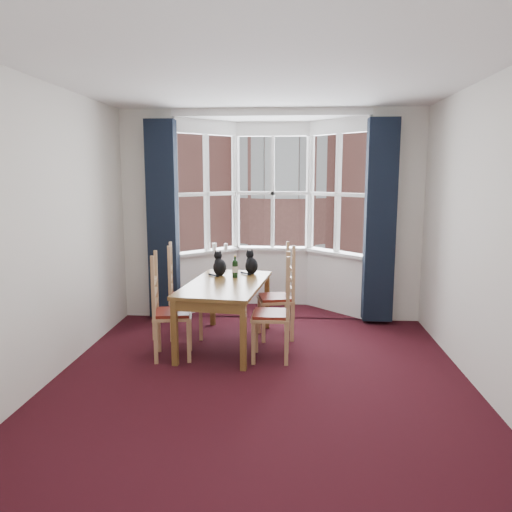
# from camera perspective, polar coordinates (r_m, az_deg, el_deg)

# --- Properties ---
(floor) EXTENTS (4.50, 4.50, 0.00)m
(floor) POSITION_cam_1_polar(r_m,az_deg,el_deg) (4.84, 0.44, -14.42)
(floor) COLOR black
(floor) RESTS_ON ground
(ceiling) EXTENTS (4.50, 4.50, 0.00)m
(ceiling) POSITION_cam_1_polar(r_m,az_deg,el_deg) (4.52, 0.48, 20.16)
(ceiling) COLOR white
(ceiling) RESTS_ON floor
(wall_left) EXTENTS (0.00, 4.50, 4.50)m
(wall_left) POSITION_cam_1_polar(r_m,az_deg,el_deg) (5.01, -23.05, 2.26)
(wall_left) COLOR silver
(wall_left) RESTS_ON floor
(wall_right) EXTENTS (0.00, 4.50, 4.50)m
(wall_right) POSITION_cam_1_polar(r_m,az_deg,el_deg) (4.78, 25.14, 1.83)
(wall_right) COLOR silver
(wall_right) RESTS_ON floor
(wall_near) EXTENTS (4.00, 0.00, 4.00)m
(wall_near) POSITION_cam_1_polar(r_m,az_deg,el_deg) (2.26, -3.11, -4.75)
(wall_near) COLOR silver
(wall_near) RESTS_ON floor
(wall_back_pier_left) EXTENTS (0.70, 0.12, 2.80)m
(wall_back_pier_left) POSITION_cam_1_polar(r_m,az_deg,el_deg) (6.97, -12.06, 4.58)
(wall_back_pier_left) COLOR silver
(wall_back_pier_left) RESTS_ON floor
(wall_back_pier_right) EXTENTS (0.70, 0.12, 2.80)m
(wall_back_pier_right) POSITION_cam_1_polar(r_m,az_deg,el_deg) (6.84, 15.65, 4.35)
(wall_back_pier_right) COLOR silver
(wall_back_pier_right) RESTS_ON floor
(bay_window) EXTENTS (2.76, 0.94, 2.80)m
(bay_window) POSITION_cam_1_polar(r_m,az_deg,el_deg) (7.21, 1.83, 4.92)
(bay_window) COLOR white
(bay_window) RESTS_ON floor
(curtain_left) EXTENTS (0.38, 0.22, 2.60)m
(curtain_left) POSITION_cam_1_polar(r_m,az_deg,el_deg) (6.74, -10.59, 4.04)
(curtain_left) COLOR black
(curtain_left) RESTS_ON floor
(curtain_right) EXTENTS (0.38, 0.22, 2.60)m
(curtain_right) POSITION_cam_1_polar(r_m,az_deg,el_deg) (6.62, 13.99, 3.83)
(curtain_right) COLOR black
(curtain_right) RESTS_ON floor
(dining_table) EXTENTS (1.00, 1.62, 0.73)m
(dining_table) POSITION_cam_1_polar(r_m,az_deg,el_deg) (5.70, -3.49, -3.85)
(dining_table) COLOR brown
(dining_table) RESTS_ON floor
(chair_left_near) EXTENTS (0.47, 0.48, 0.92)m
(chair_left_near) POSITION_cam_1_polar(r_m,az_deg,el_deg) (5.43, -10.46, -6.63)
(chair_left_near) COLOR tan
(chair_left_near) RESTS_ON floor
(chair_left_far) EXTENTS (0.47, 0.49, 0.92)m
(chair_left_far) POSITION_cam_1_polar(r_m,az_deg,el_deg) (6.10, -8.85, -4.82)
(chair_left_far) COLOR tan
(chair_left_far) RESTS_ON floor
(chair_right_near) EXTENTS (0.40, 0.42, 0.92)m
(chair_right_near) POSITION_cam_1_polar(r_m,az_deg,el_deg) (5.31, 2.71, -6.87)
(chair_right_near) COLOR tan
(chair_right_near) RESTS_ON floor
(chair_right_far) EXTENTS (0.48, 0.49, 0.92)m
(chair_right_far) POSITION_cam_1_polar(r_m,az_deg,el_deg) (6.02, 3.09, -4.91)
(chair_right_far) COLOR tan
(chair_right_far) RESTS_ON floor
(cat_left) EXTENTS (0.23, 0.26, 0.31)m
(cat_left) POSITION_cam_1_polar(r_m,az_deg,el_deg) (6.08, -4.19, -1.12)
(cat_left) COLOR black
(cat_left) RESTS_ON dining_table
(cat_right) EXTENTS (0.22, 0.26, 0.30)m
(cat_right) POSITION_cam_1_polar(r_m,az_deg,el_deg) (6.16, -0.54, -0.97)
(cat_right) COLOR black
(cat_right) RESTS_ON dining_table
(wine_bottle) EXTENTS (0.07, 0.07, 0.27)m
(wine_bottle) POSITION_cam_1_polar(r_m,az_deg,el_deg) (5.94, -2.40, -1.36)
(wine_bottle) COLOR black
(wine_bottle) RESTS_ON dining_table
(candle_tall) EXTENTS (0.06, 0.06, 0.11)m
(candle_tall) POSITION_cam_1_polar(r_m,az_deg,el_deg) (7.19, -4.79, 1.06)
(candle_tall) COLOR white
(candle_tall) RESTS_ON bay_window
(candle_short) EXTENTS (0.06, 0.06, 0.09)m
(candle_short) POSITION_cam_1_polar(r_m,az_deg,el_deg) (7.19, -3.48, 1.03)
(candle_short) COLOR white
(candle_short) RESTS_ON bay_window
(street) EXTENTS (80.00, 80.00, 0.00)m
(street) POSITION_cam_1_polar(r_m,az_deg,el_deg) (37.53, 3.52, -2.95)
(street) COLOR #333335
(street) RESTS_ON ground
(tenement_building) EXTENTS (18.40, 7.80, 15.20)m
(tenement_building) POSITION_cam_1_polar(r_m,az_deg,el_deg) (18.44, 3.20, 8.19)
(tenement_building) COLOR #9F5E52
(tenement_building) RESTS_ON street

